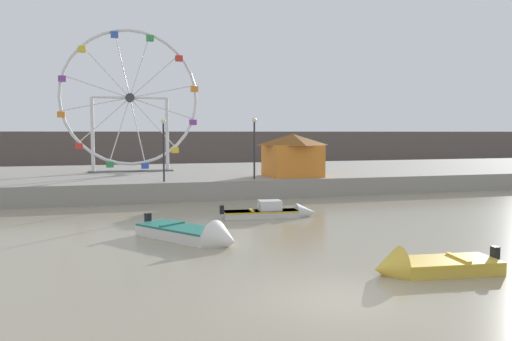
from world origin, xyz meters
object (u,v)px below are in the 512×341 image
(motorboat_pale_grey, at_px, (277,212))
(ferris_wheel_white_frame, at_px, (130,100))
(promenade_lamp_far, at_px, (254,139))
(motorboat_mustard_yellow, at_px, (423,266))
(promenade_lamp_near, at_px, (164,141))
(motorboat_white_red_stripe, at_px, (196,235))
(carnival_booth_orange_canopy, at_px, (292,154))

(motorboat_pale_grey, height_order, ferris_wheel_white_frame, ferris_wheel_white_frame)
(promenade_lamp_far, bearing_deg, motorboat_pale_grey, -97.67)
(motorboat_mustard_yellow, bearing_deg, promenade_lamp_near, -67.24)
(motorboat_mustard_yellow, bearing_deg, ferris_wheel_white_frame, -69.43)
(motorboat_mustard_yellow, relative_size, promenade_lamp_far, 1.02)
(motorboat_pale_grey, xyz_separation_m, promenade_lamp_far, (1.05, 7.82, 3.61))
(motorboat_pale_grey, bearing_deg, ferris_wheel_white_frame, 116.04)
(motorboat_white_red_stripe, xyz_separation_m, ferris_wheel_white_frame, (-1.56, 21.71, 6.53))
(promenade_lamp_near, xyz_separation_m, promenade_lamp_far, (5.90, -0.07, 0.07))
(motorboat_pale_grey, xyz_separation_m, carnival_booth_orange_canopy, (4.28, 9.32, 2.52))
(promenade_lamp_near, relative_size, promenade_lamp_far, 0.97)
(carnival_booth_orange_canopy, xyz_separation_m, promenade_lamp_near, (-9.13, -1.43, 1.02))
(motorboat_pale_grey, relative_size, ferris_wheel_white_frame, 0.45)
(ferris_wheel_white_frame, bearing_deg, motorboat_mustard_yellow, -75.18)
(carnival_booth_orange_canopy, bearing_deg, motorboat_white_red_stripe, -124.45)
(motorboat_mustard_yellow, distance_m, carnival_booth_orange_canopy, 20.96)
(motorboat_pale_grey, distance_m, motorboat_white_red_stripe, 6.80)
(motorboat_mustard_yellow, distance_m, motorboat_white_red_stripe, 8.80)
(motorboat_white_red_stripe, bearing_deg, promenade_lamp_far, 119.81)
(ferris_wheel_white_frame, distance_m, carnival_booth_orange_canopy, 13.81)
(motorboat_mustard_yellow, xyz_separation_m, ferris_wheel_white_frame, (-7.47, 28.23, 6.58))
(promenade_lamp_far, bearing_deg, motorboat_white_red_stripe, -115.46)
(motorboat_pale_grey, height_order, motorboat_mustard_yellow, motorboat_mustard_yellow)
(promenade_lamp_near, bearing_deg, motorboat_white_red_stripe, -90.29)
(ferris_wheel_white_frame, bearing_deg, promenade_lamp_near, -79.92)
(promenade_lamp_near, bearing_deg, motorboat_pale_grey, -58.44)
(motorboat_white_red_stripe, height_order, promenade_lamp_near, promenade_lamp_near)
(motorboat_pale_grey, relative_size, motorboat_white_red_stripe, 1.03)
(motorboat_white_red_stripe, bearing_deg, motorboat_mustard_yellow, 7.49)
(carnival_booth_orange_canopy, bearing_deg, promenade_lamp_near, -172.30)
(motorboat_mustard_yellow, distance_m, promenade_lamp_near, 20.31)
(motorboat_mustard_yellow, relative_size, ferris_wheel_white_frame, 0.38)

